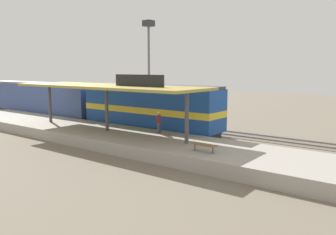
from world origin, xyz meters
name	(u,v)px	position (x,y,z in m)	size (l,w,h in m)	color
ground_plane	(157,130)	(2.00, 0.00, 0.00)	(120.00, 120.00, 0.00)	#706656
track_near	(144,133)	(0.00, 0.00, 0.03)	(3.20, 110.00, 0.16)	#5F5649
track_far	(173,127)	(4.60, 0.00, 0.03)	(3.20, 110.00, 0.16)	#5F5649
platform	(107,136)	(-4.60, 0.00, 0.45)	(6.00, 44.00, 0.90)	#9E998E
station_canopy	(107,87)	(-4.60, -0.09, 4.53)	(5.20, 18.00, 4.70)	#47474C
platform_bench	(204,145)	(-6.00, -10.24, 1.34)	(0.44, 1.70, 0.50)	#333338
locomotive	(150,108)	(0.00, -0.72, 2.41)	(2.93, 14.43, 4.44)	#28282D
passenger_carriage_single	(39,99)	(0.00, 17.28, 2.31)	(2.90, 20.00, 4.24)	#28282D
freight_car	(114,103)	(4.60, 8.80, 1.97)	(2.80, 12.00, 3.54)	#28282D
light_mast	(149,49)	(7.80, 6.00, 8.40)	(1.10, 1.10, 11.70)	slate
person_waiting	(159,121)	(-2.81, -4.09, 1.85)	(0.34, 0.34, 1.71)	#4C4C51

